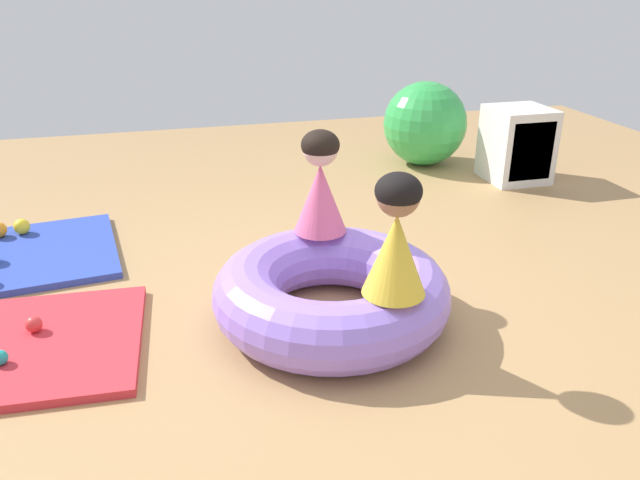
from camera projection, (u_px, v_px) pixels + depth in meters
ground_plane at (330, 318)px, 3.01m from camera, size 8.00×8.00×0.00m
inflatable_cushion at (331, 292)px, 2.93m from camera, size 1.10×1.10×0.31m
child_in_yellow at (396, 237)px, 2.50m from camera, size 0.32×0.32×0.52m
child_in_pink at (320, 183)px, 3.11m from camera, size 0.30×0.30×0.52m
play_ball_yellow at (22, 227)px, 3.83m from camera, size 0.10×0.10×0.10m
play_ball_teal at (0, 358)px, 2.59m from camera, size 0.06×0.06×0.06m
play_ball_red at (34, 324)px, 2.81m from camera, size 0.07×0.07×0.07m
exercise_ball_large at (425, 124)px, 5.18m from camera, size 0.68×0.68×0.68m
storage_cube at (519, 145)px, 4.81m from camera, size 0.44×0.44×0.56m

